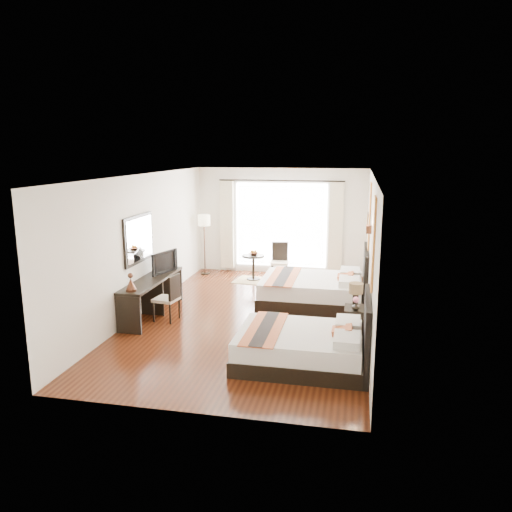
% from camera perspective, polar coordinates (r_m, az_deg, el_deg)
% --- Properties ---
extents(floor, '(4.50, 7.50, 0.01)m').
position_cam_1_polar(floor, '(10.02, -0.52, -7.04)').
color(floor, '#331409').
rests_on(floor, ground).
extents(ceiling, '(4.50, 7.50, 0.02)m').
position_cam_1_polar(ceiling, '(9.47, -0.56, 9.14)').
color(ceiling, white).
rests_on(ceiling, wall_headboard).
extents(wall_headboard, '(0.01, 7.50, 2.80)m').
position_cam_1_polar(wall_headboard, '(9.44, 12.91, 0.31)').
color(wall_headboard, silver).
rests_on(wall_headboard, floor).
extents(wall_desk, '(0.01, 7.50, 2.80)m').
position_cam_1_polar(wall_desk, '(10.34, -12.79, 1.34)').
color(wall_desk, silver).
rests_on(wall_desk, floor).
extents(wall_window, '(4.50, 0.01, 2.80)m').
position_cam_1_polar(wall_window, '(13.28, 2.87, 3.97)').
color(wall_window, silver).
rests_on(wall_window, floor).
extents(wall_entry, '(4.50, 0.01, 2.80)m').
position_cam_1_polar(wall_entry, '(6.15, -7.94, -5.86)').
color(wall_entry, silver).
rests_on(wall_entry, floor).
extents(window_glass, '(2.40, 0.02, 2.20)m').
position_cam_1_polar(window_glass, '(13.28, 2.86, 3.54)').
color(window_glass, white).
rests_on(window_glass, wall_window).
extents(sheer_curtain, '(2.30, 0.02, 2.10)m').
position_cam_1_polar(sheer_curtain, '(13.22, 2.82, 3.50)').
color(sheer_curtain, white).
rests_on(sheer_curtain, wall_window).
extents(drape_left, '(0.35, 0.14, 2.35)m').
position_cam_1_polar(drape_left, '(13.48, -3.32, 3.57)').
color(drape_left, beige).
rests_on(drape_left, floor).
extents(drape_right, '(0.35, 0.14, 2.35)m').
position_cam_1_polar(drape_right, '(13.04, 9.10, 3.15)').
color(drape_right, beige).
rests_on(drape_right, floor).
extents(art_panel_near, '(0.03, 0.50, 1.35)m').
position_cam_1_polar(art_panel_near, '(7.41, 13.26, 1.41)').
color(art_panel_near, maroon).
rests_on(art_panel_near, wall_headboard).
extents(art_panel_far, '(0.03, 0.50, 1.35)m').
position_cam_1_polar(art_panel_far, '(10.46, 12.86, 4.50)').
color(art_panel_far, maroon).
rests_on(art_panel_far, wall_headboard).
extents(wall_sconce, '(0.10, 0.14, 0.14)m').
position_cam_1_polar(wall_sconce, '(8.89, 12.76, 3.00)').
color(wall_sconce, '#422417').
rests_on(wall_sconce, wall_headboard).
extents(mirror_frame, '(0.04, 1.25, 0.95)m').
position_cam_1_polar(mirror_frame, '(10.09, -13.26, 1.91)').
color(mirror_frame, black).
rests_on(mirror_frame, wall_desk).
extents(mirror_glass, '(0.01, 1.12, 0.82)m').
position_cam_1_polar(mirror_glass, '(10.08, -13.14, 1.91)').
color(mirror_glass, white).
rests_on(mirror_glass, mirror_frame).
extents(bed_near, '(2.03, 1.58, 1.14)m').
position_cam_1_polar(bed_near, '(7.90, 5.74, -10.16)').
color(bed_near, black).
rests_on(bed_near, floor).
extents(bed_far, '(2.24, 1.74, 1.26)m').
position_cam_1_polar(bed_far, '(10.81, 6.92, -3.83)').
color(bed_far, black).
rests_on(bed_far, floor).
extents(nightstand, '(0.40, 0.50, 0.48)m').
position_cam_1_polar(nightstand, '(9.30, 11.28, -7.23)').
color(nightstand, black).
rests_on(nightstand, floor).
extents(table_lamp, '(0.26, 0.26, 0.41)m').
position_cam_1_polar(table_lamp, '(9.26, 11.34, -3.82)').
color(table_lamp, black).
rests_on(table_lamp, nightstand).
extents(vase, '(0.16, 0.16, 0.14)m').
position_cam_1_polar(vase, '(9.06, 11.32, -5.56)').
color(vase, black).
rests_on(vase, nightstand).
extents(console_desk, '(0.50, 2.20, 0.76)m').
position_cam_1_polar(console_desk, '(10.27, -11.78, -4.57)').
color(console_desk, black).
rests_on(console_desk, floor).
extents(television, '(0.32, 0.79, 0.46)m').
position_cam_1_polar(television, '(10.57, -10.72, -0.65)').
color(television, black).
rests_on(television, console_desk).
extents(bronze_figurine, '(0.26, 0.26, 0.30)m').
position_cam_1_polar(bronze_figurine, '(9.33, -14.12, -3.03)').
color(bronze_figurine, '#422417').
rests_on(bronze_figurine, console_desk).
extents(desk_chair, '(0.49, 0.49, 0.92)m').
position_cam_1_polar(desk_chair, '(9.91, -10.09, -5.70)').
color(desk_chair, '#BCA790').
rests_on(desk_chair, floor).
extents(floor_lamp, '(0.32, 0.32, 1.60)m').
position_cam_1_polar(floor_lamp, '(13.17, -5.95, 3.64)').
color(floor_lamp, black).
rests_on(floor_lamp, floor).
extents(side_table, '(0.56, 0.56, 0.65)m').
position_cam_1_polar(side_table, '(12.73, -0.30, -1.31)').
color(side_table, black).
rests_on(side_table, floor).
extents(fruit_bowl, '(0.26, 0.26, 0.06)m').
position_cam_1_polar(fruit_bowl, '(12.65, -0.27, 0.24)').
color(fruit_bowl, '#412917').
rests_on(fruit_bowl, side_table).
extents(window_chair, '(0.48, 0.48, 0.94)m').
position_cam_1_polar(window_chair, '(12.80, 2.70, -1.41)').
color(window_chair, '#BCA790').
rests_on(window_chair, floor).
extents(jute_rug, '(1.29, 0.96, 0.01)m').
position_cam_1_polar(jute_rug, '(12.66, 0.30, -2.86)').
color(jute_rug, tan).
rests_on(jute_rug, floor).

